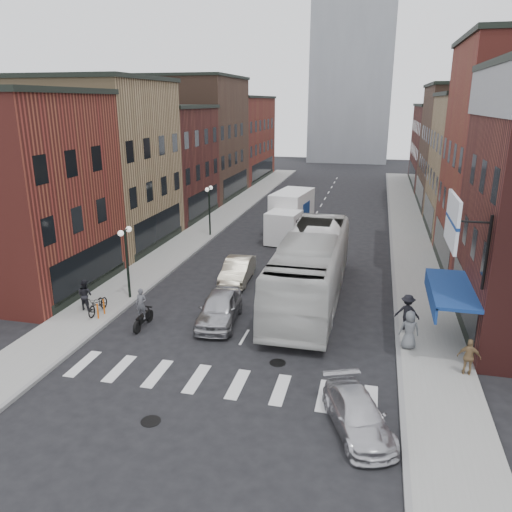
{
  "coord_description": "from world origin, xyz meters",
  "views": [
    {
      "loc": [
        5.53,
        -19.53,
        10.62
      ],
      "look_at": [
        -0.68,
        6.2,
        2.38
      ],
      "focal_mm": 35.0,
      "sensor_mm": 36.0,
      "label": 1
    }
  ],
  "objects": [
    {
      "name": "bldg_left_mid_a",
      "position": [
        -14.99,
        14.0,
        6.15
      ],
      "size": [
        10.3,
        10.2,
        12.3
      ],
      "color": "#927650",
      "rests_on": "ground"
    },
    {
      "name": "ped_left_solo",
      "position": [
        -8.82,
        1.89,
        0.97
      ],
      "size": [
        0.86,
        0.58,
        1.64
      ],
      "primitive_type": "imported",
      "rotation": [
        0.0,
        0.0,
        2.98
      ],
      "color": "black",
      "rests_on": "sidewalk_left"
    },
    {
      "name": "bike_rack",
      "position": [
        -7.6,
        1.3,
        0.55
      ],
      "size": [
        0.08,
        0.68,
        0.8
      ],
      "color": "#D8590C",
      "rests_on": "sidewalk_left"
    },
    {
      "name": "bldg_left_far_a",
      "position": [
        -14.99,
        35.0,
        6.65
      ],
      "size": [
        10.3,
        12.2,
        13.3
      ],
      "color": "#4D3326",
      "rests_on": "ground"
    },
    {
      "name": "curb_left",
      "position": [
        -7.0,
        22.0,
        0.0
      ],
      "size": [
        0.2,
        74.0,
        0.16
      ],
      "primitive_type": "cube",
      "color": "gray",
      "rests_on": "ground"
    },
    {
      "name": "parked_bicycle",
      "position": [
        -7.95,
        1.62,
        0.64
      ],
      "size": [
        0.7,
        1.87,
        0.97
      ],
      "primitive_type": "imported",
      "rotation": [
        0.0,
        0.0,
        0.03
      ],
      "color": "black",
      "rests_on": "sidewalk_left"
    },
    {
      "name": "ped_right_c",
      "position": [
        7.4,
        1.42,
        1.02
      ],
      "size": [
        0.92,
        0.66,
        1.74
      ],
      "primitive_type": "imported",
      "rotation": [
        0.0,
        0.0,
        3.28
      ],
      "color": "slate",
      "rests_on": "sidewalk_right"
    },
    {
      "name": "distant_tower",
      "position": [
        0.0,
        78.0,
        25.0
      ],
      "size": [
        14.0,
        14.0,
        50.0
      ],
      "primitive_type": "cube",
      "color": "#9399A0",
      "rests_on": "ground"
    },
    {
      "name": "bldg_left_mid_b",
      "position": [
        -14.99,
        24.0,
        5.15
      ],
      "size": [
        10.3,
        10.2,
        10.3
      ],
      "color": "#451B18",
      "rests_on": "ground"
    },
    {
      "name": "bldg_left_near",
      "position": [
        -14.99,
        4.5,
        5.65
      ],
      "size": [
        10.3,
        9.2,
        11.3
      ],
      "color": "maroon",
      "rests_on": "ground"
    },
    {
      "name": "bldg_right_far_b",
      "position": [
        14.99,
        49.0,
        5.15
      ],
      "size": [
        10.3,
        16.2,
        10.3
      ],
      "color": "#451B18",
      "rests_on": "ground"
    },
    {
      "name": "ped_right_a",
      "position": [
        7.4,
        3.36,
        1.03
      ],
      "size": [
        1.18,
        0.66,
        1.76
      ],
      "primitive_type": "imported",
      "rotation": [
        0.0,
        0.0,
        3.06
      ],
      "color": "black",
      "rests_on": "sidewalk_right"
    },
    {
      "name": "sedan_left_near",
      "position": [
        -1.61,
        2.3,
        0.77
      ],
      "size": [
        2.28,
        4.7,
        1.55
      ],
      "primitive_type": "imported",
      "rotation": [
        0.0,
        0.0,
        0.1
      ],
      "color": "#AAAAAF",
      "rests_on": "ground"
    },
    {
      "name": "ground",
      "position": [
        0.0,
        0.0,
        0.0
      ],
      "size": [
        160.0,
        160.0,
        0.0
      ],
      "primitive_type": "plane",
      "color": "black",
      "rests_on": "ground"
    },
    {
      "name": "box_truck",
      "position": [
        -1.14,
        19.82,
        1.73
      ],
      "size": [
        3.14,
        8.29,
        3.49
      ],
      "rotation": [
        0.0,
        0.0,
        -0.14
      ],
      "color": "white",
      "rests_on": "ground"
    },
    {
      "name": "curb_right",
      "position": [
        7.0,
        22.0,
        0.0
      ],
      "size": [
        0.2,
        74.0,
        0.16
      ],
      "primitive_type": "cube",
      "color": "gray",
      "rests_on": "ground"
    },
    {
      "name": "streetlamp_near",
      "position": [
        -7.4,
        4.0,
        2.91
      ],
      "size": [
        0.32,
        1.22,
        4.11
      ],
      "color": "black",
      "rests_on": "ground"
    },
    {
      "name": "sedan_left_far",
      "position": [
        -2.35,
        8.29,
        0.72
      ],
      "size": [
        1.77,
        4.44,
        1.44
      ],
      "primitive_type": "imported",
      "rotation": [
        0.0,
        0.0,
        0.06
      ],
      "color": "beige",
      "rests_on": "ground"
    },
    {
      "name": "awning_blue",
      "position": [
        8.93,
        2.5,
        2.63
      ],
      "size": [
        1.8,
        5.0,
        0.78
      ],
      "color": "navy",
      "rests_on": "ground"
    },
    {
      "name": "transit_bus",
      "position": [
        2.38,
        6.41,
        1.89
      ],
      "size": [
        3.21,
        13.55,
        3.77
      ],
      "primitive_type": "imported",
      "rotation": [
        0.0,
        0.0,
        -0.0
      ],
      "color": "silver",
      "rests_on": "ground"
    },
    {
      "name": "crosswalk_stripes",
      "position": [
        0.0,
        -3.0,
        0.0
      ],
      "size": [
        12.0,
        2.2,
        0.01
      ],
      "primitive_type": "cube",
      "color": "silver",
      "rests_on": "ground"
    },
    {
      "name": "billboard_sign",
      "position": [
        8.59,
        0.5,
        6.13
      ],
      "size": [
        1.52,
        3.0,
        3.7
      ],
      "color": "black",
      "rests_on": "ground"
    },
    {
      "name": "curb_car",
      "position": [
        5.47,
        -4.78,
        0.59
      ],
      "size": [
        3.02,
        4.37,
        1.17
      ],
      "primitive_type": "imported",
      "rotation": [
        0.0,
        0.0,
        0.38
      ],
      "color": "silver",
      "rests_on": "ground"
    },
    {
      "name": "bldg_right_far_a",
      "position": [
        14.99,
        35.0,
        6.15
      ],
      "size": [
        10.3,
        12.2,
        12.3
      ],
      "color": "#4D3326",
      "rests_on": "ground"
    },
    {
      "name": "ped_right_b",
      "position": [
        9.6,
        -0.34,
        0.91
      ],
      "size": [
        0.94,
        0.54,
        1.52
      ],
      "primitive_type": "imported",
      "rotation": [
        0.0,
        0.0,
        3.03
      ],
      "color": "olive",
      "rests_on": "sidewalk_right"
    },
    {
      "name": "bldg_right_mid_b",
      "position": [
        14.99,
        24.0,
        5.65
      ],
      "size": [
        10.3,
        10.2,
        11.3
      ],
      "color": "#927650",
      "rests_on": "ground"
    },
    {
      "name": "motorcycle_rider",
      "position": [
        -5.08,
        0.85,
        0.95
      ],
      "size": [
        0.56,
        2.0,
        2.03
      ],
      "rotation": [
        0.0,
        0.0,
        0.01
      ],
      "color": "black",
      "rests_on": "ground"
    },
    {
      "name": "sidewalk_right",
      "position": [
        8.5,
        22.0,
        0.07
      ],
      "size": [
        3.0,
        74.0,
        0.15
      ],
      "primitive_type": "cube",
      "color": "gray",
      "rests_on": "ground"
    },
    {
      "name": "bldg_left_far_b",
      "position": [
        -14.99,
        49.0,
        5.65
      ],
      "size": [
        10.3,
        16.2,
        11.3
      ],
      "color": "maroon",
      "rests_on": "ground"
    },
    {
      "name": "streetlamp_far",
      "position": [
        -7.4,
        18.0,
        2.91
      ],
      "size": [
        0.32,
        1.22,
        4.11
      ],
      "color": "black",
      "rests_on": "ground"
    },
    {
      "name": "sidewalk_left",
      "position": [
        -8.5,
        22.0,
        0.07
      ],
      "size": [
        3.0,
        74.0,
        0.15
      ],
      "primitive_type": "cube",
      "color": "gray",
      "rests_on": "ground"
    }
  ]
}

